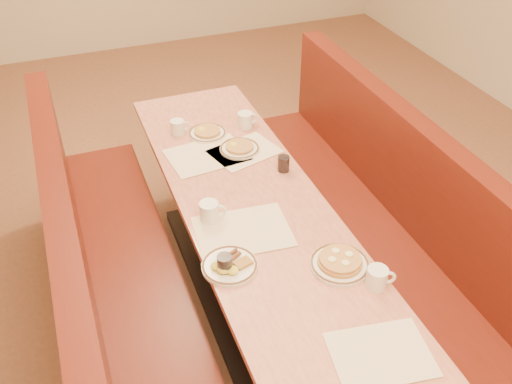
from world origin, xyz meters
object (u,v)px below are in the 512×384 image
object	(u,v)px
pancake_plate	(340,263)
eggs_plate	(229,266)
soda_tumbler_mid	(284,164)
coffee_mug_d	(178,127)
coffee_mug_c	(246,120)
coffee_mug_a	(378,278)
booth_right	(372,228)
booth_left	(116,296)
diner_table	(253,258)
soda_tumbler_near	(225,265)
coffee_mug_b	(210,211)

from	to	relation	value
pancake_plate	eggs_plate	xyz separation A→B (m)	(-0.45, 0.16, -0.01)
eggs_plate	soda_tumbler_mid	world-z (taller)	soda_tumbler_mid
eggs_plate	coffee_mug_d	world-z (taller)	coffee_mug_d
coffee_mug_c	coffee_mug_a	bearing A→B (deg)	-88.75
booth_right	soda_tumbler_mid	xyz separation A→B (m)	(-0.48, 0.20, 0.43)
booth_right	pancake_plate	size ratio (longest dim) A/B	9.66
pancake_plate	booth_right	bearing A→B (deg)	45.91
pancake_plate	coffee_mug_c	xyz separation A→B (m)	(0.03, 1.26, 0.03)
booth_left	coffee_mug_d	size ratio (longest dim) A/B	21.99
diner_table	soda_tumbler_near	distance (m)	0.65
coffee_mug_a	coffee_mug_b	distance (m)	0.84
coffee_mug_d	diner_table	bearing A→B (deg)	-72.18
diner_table	coffee_mug_a	size ratio (longest dim) A/B	20.36
diner_table	soda_tumbler_near	world-z (taller)	soda_tumbler_near
booth_right	coffee_mug_b	world-z (taller)	booth_right
coffee_mug_c	soda_tumbler_mid	distance (m)	0.50
coffee_mug_a	soda_tumbler_near	xyz separation A→B (m)	(-0.56, 0.30, -0.00)
coffee_mug_a	coffee_mug_d	distance (m)	1.56
coffee_mug_d	soda_tumbler_near	xyz separation A→B (m)	(-0.11, -1.19, 0.00)
eggs_plate	coffee_mug_c	distance (m)	1.20
pancake_plate	eggs_plate	distance (m)	0.48
diner_table	booth_right	world-z (taller)	booth_right
soda_tumbler_mid	booth_right	bearing A→B (deg)	-22.82
pancake_plate	soda_tumbler_near	world-z (taller)	soda_tumbler_near
soda_tumbler_near	soda_tumbler_mid	distance (m)	0.81
coffee_mug_a	soda_tumbler_near	world-z (taller)	coffee_mug_a
soda_tumbler_near	coffee_mug_b	bearing A→B (deg)	82.69
eggs_plate	coffee_mug_c	bearing A→B (deg)	66.55
booth_left	eggs_plate	xyz separation A→B (m)	(0.48, -0.40, 0.40)
coffee_mug_d	coffee_mug_c	bearing A→B (deg)	-5.28
booth_left	diner_table	bearing A→B (deg)	0.00
diner_table	booth_left	xyz separation A→B (m)	(-0.73, 0.00, -0.01)
coffee_mug_d	soda_tumbler_mid	bearing A→B (deg)	-48.11
diner_table	booth_left	distance (m)	0.73
coffee_mug_c	soda_tumbler_near	bearing A→B (deg)	-115.48
coffee_mug_a	eggs_plate	bearing A→B (deg)	168.81
coffee_mug_d	soda_tumbler_near	bearing A→B (deg)	-89.96
diner_table	coffee_mug_d	distance (m)	0.90
coffee_mug_c	soda_tumbler_near	world-z (taller)	coffee_mug_c
booth_right	eggs_plate	xyz separation A→B (m)	(-0.99, -0.40, 0.40)
coffee_mug_d	soda_tumbler_mid	xyz separation A→B (m)	(0.43, -0.57, -0.00)
eggs_plate	coffee_mug_b	world-z (taller)	coffee_mug_b
booth_right	coffee_mug_a	bearing A→B (deg)	-122.13
booth_left	coffee_mug_b	world-z (taller)	booth_left
booth_left	coffee_mug_b	distance (m)	0.67
coffee_mug_a	coffee_mug_d	size ratio (longest dim) A/B	1.08
booth_right	soda_tumbler_near	bearing A→B (deg)	-157.76
diner_table	eggs_plate	world-z (taller)	eggs_plate
booth_left	coffee_mug_d	distance (m)	1.05
soda_tumbler_near	soda_tumbler_mid	bearing A→B (deg)	49.11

